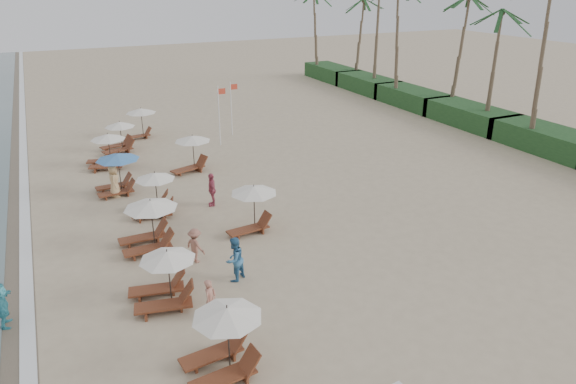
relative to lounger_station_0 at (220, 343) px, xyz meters
name	(u,v)px	position (x,y,z in m)	size (l,w,h in m)	color
ground	(319,267)	(5.76, 4.22, -1.07)	(160.00, 160.00, 0.00)	tan
foam_line	(25,223)	(-5.44, 14.22, -1.06)	(0.50, 140.00, 0.02)	white
shrub_hedge	(470,116)	(27.76, 18.72, -0.27)	(3.20, 53.00, 1.60)	#193D1C
lounger_station_0	(220,343)	(0.00, 0.00, 0.00)	(2.62, 2.18, 2.28)	brown
lounger_station_1	(162,280)	(-0.77, 4.45, -0.11)	(2.64, 2.34, 2.12)	brown
lounger_station_2	(147,226)	(-0.39, 8.98, 0.03)	(2.76, 2.38, 2.28)	brown
lounger_station_3	(151,196)	(0.57, 12.58, -0.07)	(2.55, 2.36, 2.21)	brown
lounger_station_4	(116,173)	(-0.63, 16.25, 0.13)	(2.63, 2.38, 2.31)	brown
lounger_station_5	(105,152)	(-0.57, 20.97, -0.05)	(2.65, 2.46, 2.18)	brown
lounger_station_6	(117,138)	(0.62, 24.02, -0.11)	(2.58, 2.35, 2.09)	brown
inland_station_0	(251,206)	(4.42, 8.53, 0.27)	(2.75, 2.24, 2.22)	brown
inland_station_1	(190,152)	(4.10, 17.93, 0.21)	(2.88, 2.27, 2.22)	brown
inland_station_2	(140,119)	(2.72, 26.70, 0.39)	(2.57, 2.24, 2.22)	brown
beachgoer_near	(210,299)	(0.55, 2.77, -0.29)	(0.57, 0.37, 1.56)	#A96E5B
beachgoer_mid_a	(234,259)	(2.20, 4.80, -0.13)	(0.91, 0.71, 1.87)	#316893
beachgoer_mid_b	(195,246)	(1.19, 6.88, -0.30)	(1.00, 0.58, 1.55)	#8D5848
beachgoer_far_a	(212,189)	(3.68, 12.30, -0.16)	(1.07, 0.44, 1.82)	#AB4459
beachgoer_far_b	(114,181)	(-0.81, 15.79, -0.15)	(0.90, 0.59, 1.85)	tan
waterline_walker	(2,305)	(-6.09, 5.46, -0.22)	(1.58, 0.50, 1.70)	teal
flag_pole_near	(219,113)	(7.55, 22.32, 1.32)	(0.60, 0.08, 4.30)	silver
flag_pole_far	(232,106)	(9.20, 24.37, 1.22)	(0.59, 0.08, 4.12)	silver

